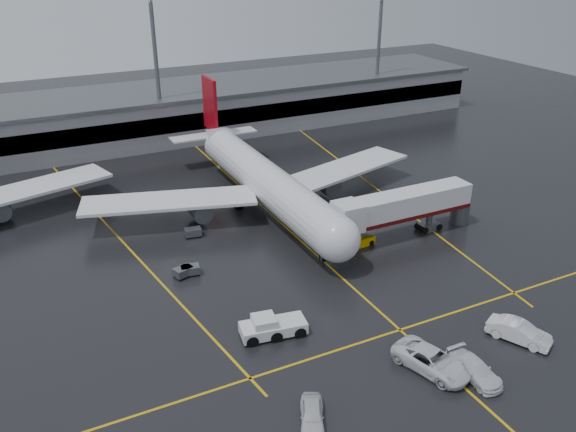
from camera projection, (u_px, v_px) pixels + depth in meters
name	position (u px, v px, depth m)	size (l,w,h in m)	color
ground	(295.00, 236.00, 74.72)	(220.00, 220.00, 0.00)	black
apron_line_centre	(295.00, 236.00, 74.71)	(0.25, 90.00, 0.02)	gold
apron_line_stop	(400.00, 330.00, 56.88)	(60.00, 0.25, 0.02)	gold
apron_line_left	(117.00, 235.00, 74.78)	(0.25, 70.00, 0.02)	gold
apron_line_right	(371.00, 185.00, 90.06)	(0.25, 70.00, 0.02)	gold
terminal	(179.00, 111.00, 111.74)	(122.00, 19.00, 8.60)	gray
light_mast_mid	(156.00, 64.00, 100.60)	(3.00, 1.20, 25.45)	#595B60
light_mast_right	(379.00, 44.00, 118.69)	(3.00, 1.20, 25.45)	#595B60
main_airliner	(263.00, 179.00, 80.79)	(48.80, 45.60, 14.10)	silver
jet_bridge	(404.00, 208.00, 72.96)	(19.90, 3.40, 6.05)	silver
pushback_tractor	(271.00, 327.00, 55.81)	(6.48, 3.53, 2.20)	silver
belt_loader	(361.00, 241.00, 72.26)	(3.52, 1.89, 2.15)	#E5AD01
service_van_a	(432.00, 361.00, 51.27)	(3.23, 7.00, 1.94)	silver
service_van_b	(475.00, 369.00, 50.50)	(2.22, 5.45, 1.58)	silver
service_van_c	(519.00, 332.00, 55.03)	(2.01, 5.76, 1.90)	white
service_van_d	(312.00, 415.00, 45.78)	(1.79, 4.46, 1.52)	silver
baggage_cart_a	(190.00, 270.00, 65.90)	(2.21, 1.65, 1.12)	#595B60
baggage_cart_b	(183.00, 271.00, 65.55)	(2.30, 1.85, 1.12)	#595B60
baggage_cart_c	(193.00, 232.00, 74.27)	(2.17, 1.59, 1.12)	#595B60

